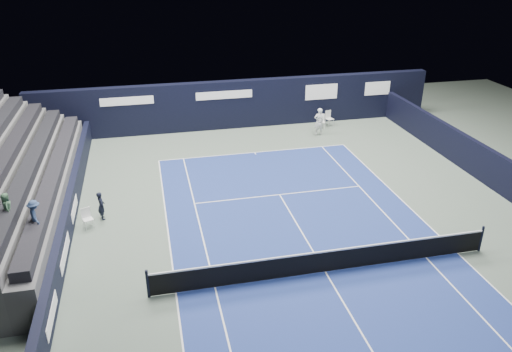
# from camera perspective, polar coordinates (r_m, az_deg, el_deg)

# --- Properties ---
(ground) EXTENTS (48.00, 48.00, 0.00)m
(ground) POSITION_cam_1_polar(r_m,az_deg,el_deg) (20.47, 5.99, -7.65)
(ground) COLOR #526256
(ground) RESTS_ON ground
(court_surface) EXTENTS (10.97, 23.77, 0.01)m
(court_surface) POSITION_cam_1_polar(r_m,az_deg,el_deg) (18.92, 7.93, -10.81)
(court_surface) COLOR navy
(court_surface) RESTS_ON ground
(enclosure_wall_right) EXTENTS (0.30, 22.00, 1.80)m
(enclosure_wall_right) POSITION_cam_1_polar(r_m,az_deg,el_deg) (27.92, 24.26, 1.51)
(enclosure_wall_right) COLOR black
(enclosure_wall_right) RESTS_ON ground
(folding_chair_back_a) EXTENTS (0.55, 0.53, 1.00)m
(folding_chair_back_a) POSITION_cam_1_polar(r_m,az_deg,el_deg) (33.58, 8.33, 6.69)
(folding_chair_back_a) COLOR silver
(folding_chair_back_a) RESTS_ON ground
(folding_chair_back_b) EXTENTS (0.49, 0.48, 0.92)m
(folding_chair_back_b) POSITION_cam_1_polar(r_m,az_deg,el_deg) (33.06, 7.51, 6.36)
(folding_chair_back_b) COLOR white
(folding_chair_back_b) RESTS_ON ground
(line_judge_chair) EXTENTS (0.51, 0.50, 0.89)m
(line_judge_chair) POSITION_cam_1_polar(r_m,az_deg,el_deg) (22.38, -18.76, -4.41)
(line_judge_chair) COLOR white
(line_judge_chair) RESTS_ON ground
(line_judge) EXTENTS (0.43, 0.54, 1.30)m
(line_judge) POSITION_cam_1_polar(r_m,az_deg,el_deg) (22.77, -17.27, -3.25)
(line_judge) COLOR black
(line_judge) RESTS_ON ground
(court_markings) EXTENTS (11.03, 23.83, 0.00)m
(court_markings) POSITION_cam_1_polar(r_m,az_deg,el_deg) (18.92, 7.93, -10.80)
(court_markings) COLOR white
(court_markings) RESTS_ON court_surface
(tennis_net) EXTENTS (12.90, 0.10, 1.10)m
(tennis_net) POSITION_cam_1_polar(r_m,az_deg,el_deg) (18.63, 8.02, -9.55)
(tennis_net) COLOR black
(tennis_net) RESTS_ON ground
(back_sponsor_wall) EXTENTS (26.00, 0.63, 3.10)m
(back_sponsor_wall) POSITION_cam_1_polar(r_m,az_deg,el_deg) (32.67, -1.95, 8.23)
(back_sponsor_wall) COLOR black
(back_sponsor_wall) RESTS_ON ground
(side_barrier_left) EXTENTS (0.33, 22.00, 1.20)m
(side_barrier_left) POSITION_cam_1_polar(r_m,az_deg,el_deg) (23.01, -20.46, -3.58)
(side_barrier_left) COLOR black
(side_barrier_left) RESTS_ON ground
(tennis_player) EXTENTS (0.64, 0.82, 1.75)m
(tennis_player) POSITION_cam_1_polar(r_m,az_deg,el_deg) (31.67, 7.21, 6.20)
(tennis_player) COLOR white
(tennis_player) RESTS_ON ground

